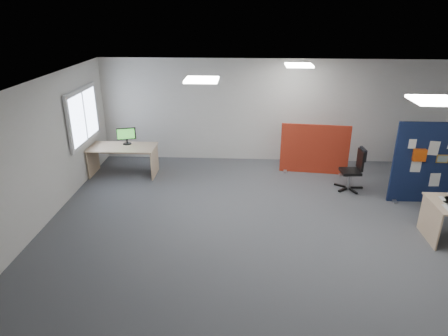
{
  "coord_description": "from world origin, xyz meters",
  "views": [
    {
      "loc": [
        -0.69,
        -6.8,
        3.93
      ],
      "look_at": [
        -1.08,
        0.35,
        1.0
      ],
      "focal_mm": 32.0,
      "sensor_mm": 36.0,
      "label": 1
    }
  ],
  "objects_px": {
    "navy_divider": "(444,164)",
    "red_divider": "(314,150)",
    "second_desk": "(123,153)",
    "office_chair": "(355,167)",
    "monitor_second": "(126,135)"
  },
  "relations": [
    {
      "from": "second_desk",
      "to": "office_chair",
      "type": "height_order",
      "value": "office_chair"
    },
    {
      "from": "navy_divider",
      "to": "red_divider",
      "type": "relative_size",
      "value": 1.28
    },
    {
      "from": "monitor_second",
      "to": "office_chair",
      "type": "height_order",
      "value": "monitor_second"
    },
    {
      "from": "navy_divider",
      "to": "second_desk",
      "type": "relative_size",
      "value": 1.33
    },
    {
      "from": "red_divider",
      "to": "monitor_second",
      "type": "height_order",
      "value": "red_divider"
    },
    {
      "from": "second_desk",
      "to": "monitor_second",
      "type": "distance_m",
      "value": 0.44
    },
    {
      "from": "monitor_second",
      "to": "second_desk",
      "type": "bearing_deg",
      "value": -130.28
    },
    {
      "from": "red_divider",
      "to": "office_chair",
      "type": "bearing_deg",
      "value": -44.36
    },
    {
      "from": "navy_divider",
      "to": "red_divider",
      "type": "xyz_separation_m",
      "value": [
        -2.42,
        1.49,
        -0.27
      ]
    },
    {
      "from": "navy_divider",
      "to": "office_chair",
      "type": "height_order",
      "value": "navy_divider"
    },
    {
      "from": "monitor_second",
      "to": "office_chair",
      "type": "distance_m",
      "value": 5.49
    },
    {
      "from": "navy_divider",
      "to": "office_chair",
      "type": "xyz_separation_m",
      "value": [
        -1.65,
        0.55,
        -0.33
      ]
    },
    {
      "from": "red_divider",
      "to": "second_desk",
      "type": "relative_size",
      "value": 1.04
    },
    {
      "from": "second_desk",
      "to": "office_chair",
      "type": "distance_m",
      "value": 5.53
    },
    {
      "from": "navy_divider",
      "to": "second_desk",
      "type": "bearing_deg",
      "value": 170.72
    }
  ]
}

